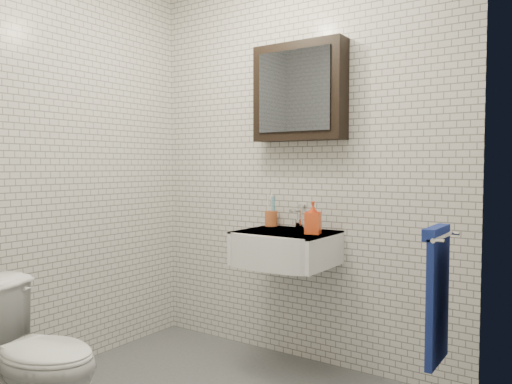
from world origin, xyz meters
TOP-DOWN VIEW (x-y plane):
  - room_shell at (0.00, 0.00)m, footprint 2.22×2.02m
  - washbasin at (0.05, 0.73)m, footprint 0.55×0.50m
  - faucet at (0.05, 0.93)m, footprint 0.06×0.20m
  - mirror_cabinet at (0.05, 0.93)m, footprint 0.60×0.15m
  - towel_rail at (1.04, 0.35)m, footprint 0.09×0.30m
  - toothbrush_cup at (-0.16, 0.94)m, footprint 0.09×0.09m
  - soap_bottle at (0.24, 0.76)m, footprint 0.11×0.11m
  - toilet at (-0.56, -0.50)m, footprint 0.75×0.52m

SIDE VIEW (x-z plane):
  - toilet at x=-0.56m, z-range 0.00..0.70m
  - towel_rail at x=1.04m, z-range 0.43..1.01m
  - washbasin at x=0.05m, z-range 0.66..0.86m
  - toothbrush_cup at x=-0.16m, z-range 0.80..1.02m
  - faucet at x=0.05m, z-range 0.84..0.99m
  - soap_bottle at x=0.24m, z-range 0.85..1.04m
  - room_shell at x=0.00m, z-range 0.21..2.72m
  - mirror_cabinet at x=0.05m, z-range 1.40..2.00m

